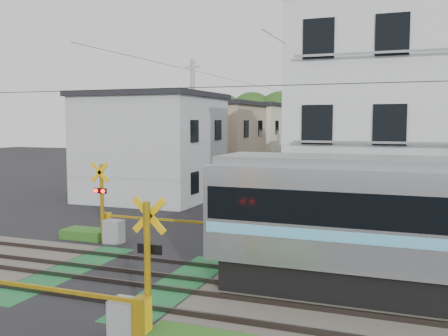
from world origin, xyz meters
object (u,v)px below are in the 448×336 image
at_px(crossing_signal_near, 129,310).
at_px(apartment_block, 426,120).
at_px(crossing_signal_far, 113,224).
at_px(pedestrian, 315,169).

distance_m(crossing_signal_near, apartment_block, 14.95).
distance_m(crossing_signal_far, apartment_block, 13.14).
distance_m(apartment_block, pedestrian, 18.53).
relative_size(crossing_signal_near, apartment_block, 0.46).
xyz_separation_m(crossing_signal_near, apartment_block, (5.91, 13.15, 3.94)).
distance_m(crossing_signal_near, crossing_signal_far, 8.95).
relative_size(crossing_signal_far, pedestrian, 2.58).
bearing_deg(pedestrian, crossing_signal_far, 68.16).
height_order(apartment_block, pedestrian, apartment_block).
height_order(crossing_signal_far, apartment_block, apartment_block).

